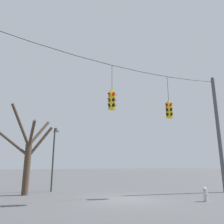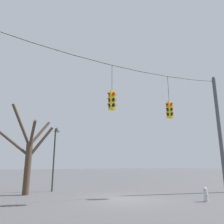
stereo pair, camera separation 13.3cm
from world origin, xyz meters
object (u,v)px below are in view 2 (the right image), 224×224
utility_pole_right (220,131)px  traffic_light_over_intersection (170,110)px  fire_hydrant (206,194)px  traffic_light_near_right_pole (112,100)px  street_lamp (55,144)px  bare_tree (28,154)px

utility_pole_right → traffic_light_over_intersection: 5.06m
traffic_light_over_intersection → fire_hydrant: bearing=-86.8°
traffic_light_near_right_pole → traffic_light_over_intersection: 4.50m
street_lamp → bare_tree: 2.41m
fire_hydrant → bare_tree: bearing=139.7°
street_lamp → bare_tree: size_ratio=0.81×
utility_pole_right → street_lamp: (-11.39, 5.97, -0.97)m
street_lamp → fire_hydrant: street_lamp is taller
utility_pole_right → fire_hydrant: (-4.79, -2.29, -4.15)m
street_lamp → utility_pole_right: bearing=-27.7°
traffic_light_near_right_pole → street_lamp: 6.67m
traffic_light_over_intersection → fire_hydrant: 5.79m
street_lamp → traffic_light_over_intersection: bearing=-42.7°
utility_pole_right → traffic_light_over_intersection: size_ratio=2.96×
bare_tree → traffic_light_over_intersection: bearing=-30.6°
utility_pole_right → street_lamp: size_ratio=1.89×
utility_pole_right → street_lamp: bearing=152.3°
utility_pole_right → traffic_light_over_intersection: bearing=180.0°
traffic_light_over_intersection → fire_hydrant: size_ratio=4.08×
traffic_light_near_right_pole → fire_hydrant: bearing=-26.4°
traffic_light_near_right_pole → street_lamp: (-1.97, 5.97, -2.21)m
traffic_light_near_right_pole → street_lamp: traffic_light_near_right_pole is taller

